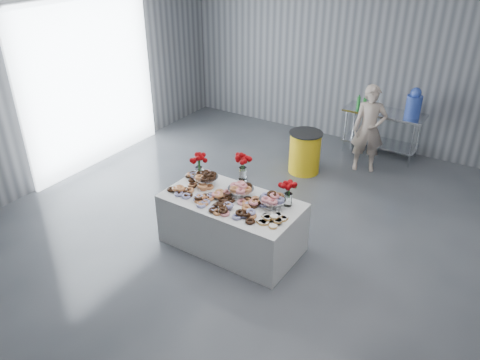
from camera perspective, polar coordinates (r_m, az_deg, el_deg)
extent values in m
plane|color=#393B41|center=(6.63, 0.96, -8.79)|extent=(9.00, 9.00, 0.00)
cube|color=gray|center=(9.62, 15.74, 15.52)|extent=(8.00, 0.04, 4.00)
cube|color=gray|center=(8.33, -23.69, 12.26)|extent=(0.04, 9.00, 4.00)
cube|color=white|center=(9.00, -17.72, 11.05)|extent=(0.05, 3.00, 3.00)
cube|color=silver|center=(6.55, -0.99, -5.25)|extent=(1.92, 1.04, 0.75)
cube|color=silver|center=(9.41, 17.22, 7.87)|extent=(1.50, 0.60, 0.04)
cube|color=silver|center=(9.64, 16.68, 4.38)|extent=(1.40, 0.55, 0.03)
cylinder|color=silver|center=(9.52, 12.67, 5.79)|extent=(0.04, 0.04, 0.86)
cylinder|color=silver|center=(9.22, 20.20, 3.89)|extent=(0.04, 0.04, 0.86)
cylinder|color=silver|center=(9.96, 13.71, 6.71)|extent=(0.04, 0.04, 0.86)
cylinder|color=silver|center=(9.68, 20.93, 4.92)|extent=(0.04, 0.04, 0.86)
cylinder|color=silver|center=(6.71, -4.18, -0.10)|extent=(0.06, 0.06, 0.12)
cylinder|color=silver|center=(6.68, -4.20, 0.39)|extent=(0.36, 0.36, 0.01)
cylinder|color=silver|center=(6.40, 0.10, -1.53)|extent=(0.06, 0.06, 0.12)
cylinder|color=silver|center=(6.37, 0.10, -1.03)|extent=(0.36, 0.36, 0.01)
cylinder|color=silver|center=(6.18, 3.98, -2.82)|extent=(0.06, 0.06, 0.12)
cylinder|color=silver|center=(6.15, 4.00, -2.31)|extent=(0.36, 0.36, 0.01)
cylinder|color=white|center=(6.87, -5.01, 0.90)|extent=(0.11, 0.11, 0.18)
cylinder|color=#1E5919|center=(6.81, -5.06, 1.87)|extent=(0.04, 0.04, 0.18)
cylinder|color=white|center=(6.22, 5.88, -2.38)|extent=(0.11, 0.11, 0.18)
cylinder|color=#1E5919|center=(6.15, 5.94, -1.34)|extent=(0.04, 0.04, 0.18)
cylinder|color=silver|center=(6.59, 0.34, -0.44)|extent=(0.14, 0.14, 0.15)
cylinder|color=white|center=(6.51, 0.34, 0.82)|extent=(0.11, 0.11, 0.18)
cylinder|color=#1E5919|center=(6.45, 0.34, 1.84)|extent=(0.04, 0.04, 0.18)
cylinder|color=blue|center=(9.24, 20.38, 8.42)|extent=(0.28, 0.28, 0.40)
sphere|color=blue|center=(9.16, 20.66, 9.91)|extent=(0.20, 0.20, 0.20)
imported|color=#CC8C93|center=(8.76, 15.45, 6.01)|extent=(0.69, 0.58, 1.60)
cylinder|color=yellow|center=(8.60, 7.89, 3.31)|extent=(0.56, 0.56, 0.76)
cylinder|color=black|center=(8.45, 8.07, 5.68)|extent=(0.61, 0.61, 0.02)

